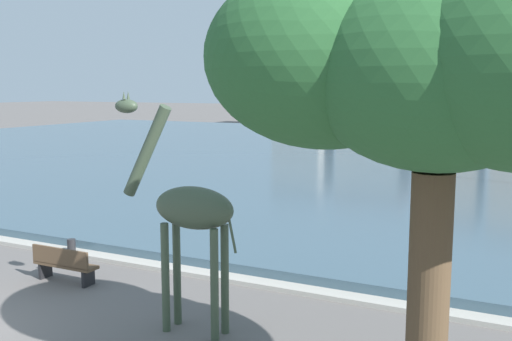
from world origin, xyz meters
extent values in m
cube|color=#3D5666|center=(0.00, 32.61, 0.18)|extent=(87.68, 53.12, 0.36)
cube|color=#ADA89E|center=(0.00, 5.80, 0.06)|extent=(87.68, 0.50, 0.12)
cylinder|color=#3D4C38|center=(4.08, 2.50, 1.11)|extent=(0.16, 0.16, 2.22)
cylinder|color=#3D4C38|center=(4.07, 2.92, 1.11)|extent=(0.16, 0.16, 2.22)
cylinder|color=#3D4C38|center=(5.20, 2.53, 1.11)|extent=(0.16, 0.16, 2.22)
cylinder|color=#3D4C38|center=(5.18, 2.95, 1.11)|extent=(0.16, 0.16, 2.22)
ellipsoid|color=#3D4C38|center=(4.63, 2.72, 2.54)|extent=(1.73, 0.69, 0.85)
cylinder|color=#3D4C38|center=(3.56, 2.70, 3.60)|extent=(1.17, 0.27, 1.90)
ellipsoid|color=#3D4C38|center=(3.08, 2.68, 4.49)|extent=(0.53, 0.30, 0.28)
cone|color=#3D4C38|center=(3.09, 2.61, 4.72)|extent=(0.06, 0.06, 0.16)
cone|color=#3D4C38|center=(3.08, 2.75, 4.72)|extent=(0.06, 0.06, 0.16)
cylinder|color=#3D4C38|center=(5.45, 2.75, 2.19)|extent=(0.24, 0.06, 0.90)
cylinder|color=brown|center=(9.49, 0.60, 1.91)|extent=(0.53, 0.53, 3.83)
ellipsoid|color=#285B2D|center=(9.49, 0.60, 5.07)|extent=(3.29, 3.29, 2.47)
ellipsoid|color=#285B2D|center=(8.03, 0.74, 5.26)|extent=(3.26, 3.26, 2.45)
cylinder|color=#232326|center=(-1.49, 5.65, 0.25)|extent=(0.24, 0.24, 0.50)
cube|color=brown|center=(0.06, 3.86, 0.45)|extent=(1.80, 0.44, 0.08)
cube|color=brown|center=(0.06, 3.67, 0.70)|extent=(1.80, 0.06, 0.44)
cube|color=black|center=(-0.66, 3.86, 0.23)|extent=(0.08, 0.40, 0.45)
cube|color=black|center=(0.78, 3.86, 0.23)|extent=(0.08, 0.40, 0.45)
cube|color=gray|center=(-16.78, 61.43, 4.44)|extent=(6.12, 5.69, 8.87)
cube|color=#42424C|center=(-16.78, 61.43, 9.27)|extent=(6.24, 5.80, 0.80)
cube|color=gray|center=(-8.29, 63.88, 4.48)|extent=(7.67, 7.29, 8.97)
cube|color=#51281E|center=(-8.29, 63.88, 9.37)|extent=(7.82, 7.44, 0.80)
cube|color=tan|center=(1.50, 63.28, 5.23)|extent=(5.56, 7.85, 10.46)
cube|color=#51281E|center=(1.50, 63.28, 10.86)|extent=(5.67, 8.00, 0.80)
camera|label=1|loc=(10.73, -6.75, 4.87)|focal=41.13mm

